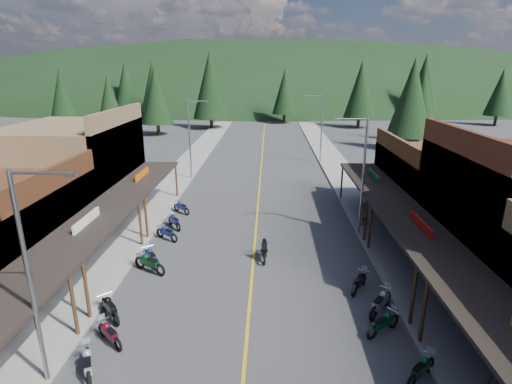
# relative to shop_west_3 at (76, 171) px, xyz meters

# --- Properties ---
(ground) EXTENTS (220.00, 220.00, 0.00)m
(ground) POSITION_rel_shop_west_3_xyz_m (13.78, -11.30, -3.52)
(ground) COLOR #38383A
(ground) RESTS_ON ground
(centerline) EXTENTS (0.15, 90.00, 0.01)m
(centerline) POSITION_rel_shop_west_3_xyz_m (13.78, 8.70, -3.51)
(centerline) COLOR gold
(centerline) RESTS_ON ground
(sidewalk_west) EXTENTS (3.40, 94.00, 0.15)m
(sidewalk_west) POSITION_rel_shop_west_3_xyz_m (5.08, 8.70, -3.44)
(sidewalk_west) COLOR gray
(sidewalk_west) RESTS_ON ground
(sidewalk_east) EXTENTS (3.40, 94.00, 0.15)m
(sidewalk_east) POSITION_rel_shop_west_3_xyz_m (22.48, 8.70, -3.44)
(sidewalk_east) COLOR gray
(sidewalk_east) RESTS_ON ground
(shop_west_3) EXTENTS (10.90, 10.20, 8.20)m
(shop_west_3) POSITION_rel_shop_west_3_xyz_m (0.00, 0.00, 0.00)
(shop_west_3) COLOR brown
(shop_west_3) RESTS_ON ground
(shop_east_3) EXTENTS (10.90, 10.20, 6.20)m
(shop_east_3) POSITION_rel_shop_west_3_xyz_m (27.54, 0.00, -0.99)
(shop_east_3) COLOR #4C2D16
(shop_east_3) RESTS_ON ground
(streetlight_0) EXTENTS (2.16, 0.18, 8.00)m
(streetlight_0) POSITION_rel_shop_west_3_xyz_m (6.83, -17.30, 0.94)
(streetlight_0) COLOR gray
(streetlight_0) RESTS_ON ground
(streetlight_1) EXTENTS (2.16, 0.18, 8.00)m
(streetlight_1) POSITION_rel_shop_west_3_xyz_m (6.83, 10.70, 0.94)
(streetlight_1) COLOR gray
(streetlight_1) RESTS_ON ground
(streetlight_2) EXTENTS (2.16, 0.18, 8.00)m
(streetlight_2) POSITION_rel_shop_west_3_xyz_m (20.74, -3.30, 0.94)
(streetlight_2) COLOR gray
(streetlight_2) RESTS_ON ground
(streetlight_3) EXTENTS (2.16, 0.18, 8.00)m
(streetlight_3) POSITION_rel_shop_west_3_xyz_m (20.74, 18.70, 0.94)
(streetlight_3) COLOR gray
(streetlight_3) RESTS_ON ground
(ridge_hill) EXTENTS (310.00, 140.00, 60.00)m
(ridge_hill) POSITION_rel_shop_west_3_xyz_m (13.78, 123.70, -3.52)
(ridge_hill) COLOR black
(ridge_hill) RESTS_ON ground
(pine_0) EXTENTS (5.04, 5.04, 11.00)m
(pine_0) POSITION_rel_shop_west_3_xyz_m (-26.22, 50.70, 2.96)
(pine_0) COLOR black
(pine_0) RESTS_ON ground
(pine_1) EXTENTS (5.88, 5.88, 12.50)m
(pine_1) POSITION_rel_shop_west_3_xyz_m (-10.22, 58.70, 3.72)
(pine_1) COLOR black
(pine_1) RESTS_ON ground
(pine_2) EXTENTS (6.72, 6.72, 14.00)m
(pine_2) POSITION_rel_shop_west_3_xyz_m (3.78, 46.70, 4.47)
(pine_2) COLOR black
(pine_2) RESTS_ON ground
(pine_3) EXTENTS (5.04, 5.04, 11.00)m
(pine_3) POSITION_rel_shop_west_3_xyz_m (17.78, 54.70, 2.96)
(pine_3) COLOR black
(pine_3) RESTS_ON ground
(pine_4) EXTENTS (5.88, 5.88, 12.50)m
(pine_4) POSITION_rel_shop_west_3_xyz_m (31.78, 48.70, 3.72)
(pine_4) COLOR black
(pine_4) RESTS_ON ground
(pine_5) EXTENTS (6.72, 6.72, 14.00)m
(pine_5) POSITION_rel_shop_west_3_xyz_m (47.78, 60.70, 4.47)
(pine_5) COLOR black
(pine_5) RESTS_ON ground
(pine_6) EXTENTS (5.04, 5.04, 11.00)m
(pine_6) POSITION_rel_shop_west_3_xyz_m (59.78, 52.70, 2.96)
(pine_6) COLOR black
(pine_6) RESTS_ON ground
(pine_7) EXTENTS (5.88, 5.88, 12.50)m
(pine_7) POSITION_rel_shop_west_3_xyz_m (-18.22, 64.70, 3.72)
(pine_7) COLOR black
(pine_7) RESTS_ON ground
(pine_8) EXTENTS (4.48, 4.48, 10.00)m
(pine_8) POSITION_rel_shop_west_3_xyz_m (-8.22, 28.70, 2.46)
(pine_8) COLOR black
(pine_8) RESTS_ON ground
(pine_9) EXTENTS (4.93, 4.93, 10.80)m
(pine_9) POSITION_rel_shop_west_3_xyz_m (37.78, 33.70, 2.86)
(pine_9) COLOR black
(pine_9) RESTS_ON ground
(pine_10) EXTENTS (5.38, 5.38, 11.60)m
(pine_10) POSITION_rel_shop_west_3_xyz_m (-4.22, 38.70, 3.27)
(pine_10) COLOR black
(pine_10) RESTS_ON ground
(pine_11) EXTENTS (5.82, 5.82, 12.40)m
(pine_11) POSITION_rel_shop_west_3_xyz_m (33.78, 26.70, 3.67)
(pine_11) COLOR black
(pine_11) RESTS_ON ground
(bike_west_5) EXTENTS (1.45, 2.07, 1.13)m
(bike_west_5) POSITION_rel_shop_west_3_xyz_m (8.02, -16.88, -2.95)
(bike_west_5) COLOR #A9A9AE
(bike_west_5) RESTS_ON ground
(bike_west_6) EXTENTS (1.80, 1.71, 1.06)m
(bike_west_6) POSITION_rel_shop_west_3_xyz_m (8.13, -15.10, -2.99)
(bike_west_6) COLOR maroon
(bike_west_6) RESTS_ON ground
(bike_west_7) EXTENTS (1.84, 2.01, 1.17)m
(bike_west_7) POSITION_rel_shop_west_3_xyz_m (7.48, -13.35, -2.93)
(bike_west_7) COLOR black
(bike_west_7) RESTS_ON ground
(bike_west_8) EXTENTS (2.31, 1.78, 1.28)m
(bike_west_8) POSITION_rel_shop_west_3_xyz_m (8.05, -9.03, -2.88)
(bike_west_8) COLOR #0C3C1A
(bike_west_8) RESTS_ON ground
(bike_west_9) EXTENTS (1.68, 2.00, 1.13)m
(bike_west_9) POSITION_rel_shop_west_3_xyz_m (7.89, -8.14, -2.95)
(bike_west_9) COLOR navy
(bike_west_9) RESTS_ON ground
(bike_west_10) EXTENTS (1.98, 1.68, 1.12)m
(bike_west_10) POSITION_rel_shop_west_3_xyz_m (7.92, -4.61, -2.96)
(bike_west_10) COLOR navy
(bike_west_10) RESTS_ON ground
(bike_west_11) EXTENTS (1.69, 2.00, 1.13)m
(bike_west_11) POSITION_rel_shop_west_3_xyz_m (7.95, -2.55, -2.95)
(bike_west_11) COLOR navy
(bike_west_11) RESTS_ON ground
(bike_west_12) EXTENTS (1.82, 1.74, 1.08)m
(bike_west_12) POSITION_rel_shop_west_3_xyz_m (7.81, 0.53, -2.98)
(bike_west_12) COLOR navy
(bike_west_12) RESTS_ON ground
(bike_east_5) EXTENTS (1.78, 1.72, 1.06)m
(bike_east_5) POSITION_rel_shop_west_3_xyz_m (20.27, -16.76, -2.99)
(bike_east_5) COLOR #0D441E
(bike_east_5) RESTS_ON ground
(bike_east_6) EXTENTS (1.96, 1.66, 1.11)m
(bike_east_6) POSITION_rel_shop_west_3_xyz_m (19.63, -14.05, -2.96)
(bike_east_6) COLOR #0D4525
(bike_east_6) RESTS_ON ground
(bike_east_7) EXTENTS (1.92, 2.18, 1.25)m
(bike_east_7) POSITION_rel_shop_west_3_xyz_m (19.91, -12.56, -2.89)
(bike_east_7) COLOR #97969B
(bike_east_7) RESTS_ON ground
(bike_east_8) EXTENTS (1.55, 1.95, 1.09)m
(bike_east_8) POSITION_rel_shop_west_3_xyz_m (19.35, -10.58, -2.97)
(bike_east_8) COLOR black
(bike_east_8) RESTS_ON ground
(rider_on_bike) EXTENTS (0.70, 1.95, 1.47)m
(rider_on_bike) POSITION_rel_shop_west_3_xyz_m (14.44, -7.24, -2.93)
(rider_on_bike) COLOR black
(rider_on_bike) RESTS_ON ground
(pedestrian_east_b) EXTENTS (0.90, 0.71, 1.63)m
(pedestrian_east_b) POSITION_rel_shop_west_3_xyz_m (21.50, -1.75, -2.55)
(pedestrian_east_b) COLOR #4F3F31
(pedestrian_east_b) RESTS_ON sidewalk_east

